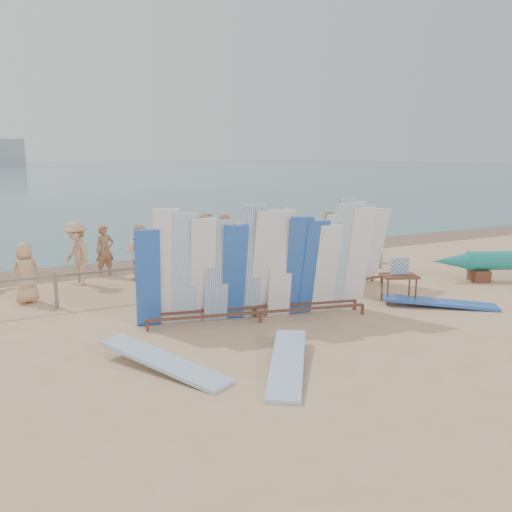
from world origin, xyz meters
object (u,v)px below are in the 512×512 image
flat_board_b (287,370)px  beachgoer_4 (183,255)px  vendor_table (399,288)px  beachgoer_10 (368,239)px  stroller (259,260)px  beach_chair_right (235,266)px  beach_chair_left (199,275)px  beachgoer_5 (207,237)px  beachgoer_extra_0 (342,230)px  beachgoer_6 (239,245)px  beachgoer_2 (139,252)px  flat_board_d (440,307)px  beachgoer_1 (105,251)px  beachgoer_8 (329,238)px  main_surfboard_rack (258,269)px  flat_board_a (164,370)px  beachgoer_9 (287,233)px  beachgoer_3 (77,254)px  beachgoer_0 (25,273)px  side_surfboard_rack (353,247)px  beachgoer_7 (225,244)px

flat_board_b → beachgoer_4: bearing=118.3°
vendor_table → beachgoer_10: size_ratio=0.75×
stroller → beachgoer_4: (-2.40, 0.22, 0.33)m
beach_chair_right → beachgoer_4: bearing=169.7°
beach_chair_left → beachgoer_5: size_ratio=0.55×
vendor_table → beachgoer_extra_0: bearing=87.9°
beachgoer_6 → beachgoer_2: size_ratio=0.94×
flat_board_d → beachgoer_6: 6.73m
beach_chair_left → beachgoer_2: bearing=152.7°
beachgoer_6 → beachgoer_4: size_ratio=1.02×
beach_chair_left → beachgoer_2: beachgoer_2 is taller
beachgoer_1 → beachgoer_8: beachgoer_8 is taller
main_surfboard_rack → beachgoer_4: 4.39m
flat_board_d → beachgoer_4: (-4.59, 5.49, 0.77)m
flat_board_a → stroller: (5.03, 5.92, 0.43)m
stroller → beachgoer_5: beachgoer_5 is taller
beachgoer_10 → beachgoer_9: 2.86m
beachgoer_extra_0 → stroller: bearing=66.0°
beach_chair_left → stroller: (2.15, 0.35, 0.16)m
beachgoer_5 → beach_chair_right: bearing=-116.3°
main_surfboard_rack → beachgoer_9: main_surfboard_rack is taller
main_surfboard_rack → beachgoer_8: (4.97, 4.34, -0.28)m
beach_chair_right → beachgoer_3: size_ratio=0.51×
beachgoer_6 → beachgoer_3: beachgoer_3 is taller
beachgoer_3 → beachgoer_0: bearing=-62.2°
flat_board_d → beachgoer_3: size_ratio=1.48×
beachgoer_10 → beachgoer_8: size_ratio=0.85×
side_surfboard_rack → beachgoer_6: (-1.77, 3.59, -0.34)m
beach_chair_right → beachgoer_1: bearing=144.3°
beachgoer_5 → beachgoer_2: (-2.84, -1.67, -0.03)m
main_surfboard_rack → beach_chair_left: (0.08, 3.79, -0.91)m
side_surfboard_rack → flat_board_a: size_ratio=0.93×
side_surfboard_rack → stroller: 3.14m
beachgoer_0 → beachgoer_5: (6.03, 2.79, 0.08)m
beachgoer_4 → beachgoer_7: bearing=0.6°
beachgoer_0 → beachgoer_9: 9.15m
flat_board_b → beachgoer_1: beachgoer_1 is taller
beachgoer_3 → side_surfboard_rack: bearing=46.8°
beachgoer_8 → beachgoer_2: bearing=-79.6°
beachgoer_7 → beachgoer_0: bearing=72.4°
beachgoer_9 → beachgoer_8: bearing=-102.1°
beach_chair_left → beachgoer_10: (6.44, 0.39, 0.50)m
stroller → beachgoer_8: beachgoer_8 is taller
stroller → beachgoer_10: size_ratio=0.70×
beachgoer_2 → beachgoer_6: bearing=-142.7°
beachgoer_6 → beachgoer_4: 2.30m
side_surfboard_rack → beach_chair_right: side_surfboard_rack is taller
vendor_table → beach_chair_right: (-2.26, 4.75, -0.11)m
vendor_table → beachgoer_8: bearing=98.9°
flat_board_d → beachgoer_3: bearing=85.9°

